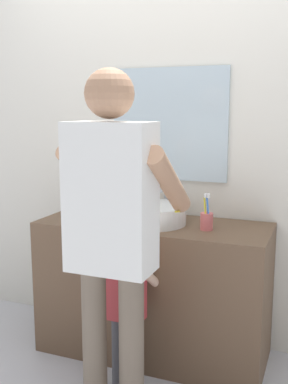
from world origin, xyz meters
TOP-DOWN VIEW (x-y plane):
  - ground_plane at (0.00, 0.00)m, footprint 14.00×14.00m
  - back_wall at (0.00, 0.62)m, footprint 4.40×0.10m
  - vanity_cabinet at (0.00, 0.30)m, footprint 1.35×0.54m
  - sink_basin at (0.00, 0.28)m, footprint 0.40×0.40m
  - faucet at (0.00, 0.52)m, footprint 0.18×0.14m
  - toothbrush_cup at (0.33, 0.26)m, footprint 0.07×0.07m
  - soap_bottle at (-0.29, 0.34)m, footprint 0.06×0.06m
  - child_toddler at (0.00, -0.10)m, footprint 0.27×0.27m
  - adult_parent at (0.05, -0.36)m, footprint 0.51×0.54m

SIDE VIEW (x-z plane):
  - ground_plane at x=0.00m, z-range 0.00..0.00m
  - vanity_cabinet at x=0.00m, z-range 0.00..0.82m
  - child_toddler at x=0.00m, z-range 0.08..0.95m
  - toothbrush_cup at x=0.33m, z-range 0.77..0.97m
  - sink_basin at x=0.00m, z-range 0.82..0.93m
  - soap_bottle at x=-0.29m, z-range 0.80..0.97m
  - faucet at x=0.00m, z-range 0.81..0.99m
  - adult_parent at x=0.05m, z-range 0.17..1.81m
  - back_wall at x=0.00m, z-range 0.00..2.70m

